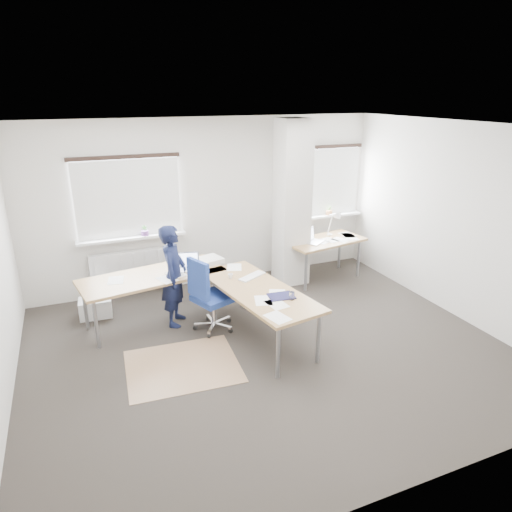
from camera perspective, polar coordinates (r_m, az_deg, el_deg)
name	(u,v)px	position (r m, az deg, el deg)	size (l,w,h in m)	color
ground	(267,349)	(6.09, 1.42, -11.51)	(6.00, 6.00, 0.00)	#2B2723
room_shell	(267,210)	(5.86, 1.40, 5.82)	(6.04, 5.04, 2.82)	beige
floor_mat	(183,366)	(5.81, -9.15, -13.41)	(1.34, 1.14, 0.01)	#997353
white_crate	(96,308)	(7.24, -19.42, -6.10)	(0.46, 0.32, 0.28)	white
desk_main	(206,283)	(6.30, -6.25, -3.40)	(2.82, 2.63, 0.96)	#9D7843
desk_side	(325,242)	(8.06, 8.58, 1.71)	(1.50, 0.93, 1.22)	#9D7843
task_chair	(211,310)	(6.41, -5.60, -6.77)	(0.64, 0.62, 1.09)	navy
person	(174,276)	(6.51, -10.22, -2.43)	(0.54, 0.35, 1.47)	black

